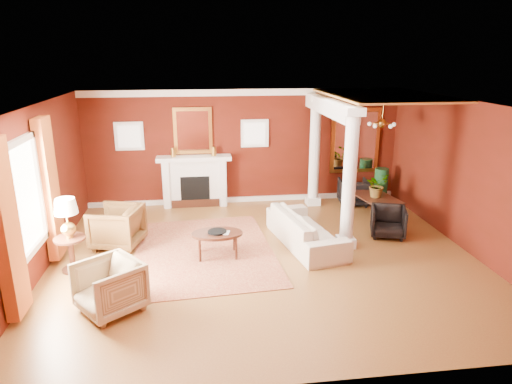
{
  "coord_description": "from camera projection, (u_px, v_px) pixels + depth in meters",
  "views": [
    {
      "loc": [
        -1.19,
        -7.9,
        3.78
      ],
      "look_at": [
        -0.1,
        0.55,
        1.15
      ],
      "focal_mm": 32.0,
      "sensor_mm": 36.0,
      "label": 1
    }
  ],
  "objects": [
    {
      "name": "potted_plant",
      "position": [
        378.0,
        176.0,
        10.64
      ],
      "size": [
        0.7,
        0.73,
        0.45
      ],
      "primitive_type": "imported",
      "rotation": [
        0.0,
        0.0,
        0.42
      ],
      "color": "#26591E",
      "rests_on": "dining_table"
    },
    {
      "name": "room_shell",
      "position": [
        265.0,
        154.0,
        8.15
      ],
      "size": [
        8.04,
        7.04,
        2.92
      ],
      "color": "#52140B",
      "rests_on": "ground"
    },
    {
      "name": "crown_trim",
      "position": [
        245.0,
        92.0,
        11.19
      ],
      "size": [
        8.0,
        0.08,
        0.16
      ],
      "primitive_type": "cube",
      "color": "white",
      "rests_on": "room_shell"
    },
    {
      "name": "coffee_book",
      "position": [
        221.0,
        228.0,
        8.6
      ],
      "size": [
        0.16,
        0.05,
        0.21
      ],
      "primitive_type": "imported",
      "rotation": [
        0.0,
        0.0,
        -0.21
      ],
      "color": "black",
      "rests_on": "coffee_table"
    },
    {
      "name": "header_beam",
      "position": [
        329.0,
        107.0,
        9.98
      ],
      "size": [
        0.3,
        3.2,
        0.32
      ],
      "primitive_type": "cube",
      "color": "white",
      "rests_on": "column_front"
    },
    {
      "name": "fireplace",
      "position": [
        195.0,
        181.0,
        11.54
      ],
      "size": [
        1.85,
        0.42,
        1.29
      ],
      "color": "white",
      "rests_on": "ground"
    },
    {
      "name": "armchair_leopard",
      "position": [
        117.0,
        225.0,
        9.12
      ],
      "size": [
        1.05,
        1.09,
        0.93
      ],
      "primitive_type": "imported",
      "rotation": [
        0.0,
        0.0,
        -1.83
      ],
      "color": "black",
      "rests_on": "ground"
    },
    {
      "name": "chandelier",
      "position": [
        382.0,
        123.0,
        10.15
      ],
      "size": [
        0.6,
        0.62,
        0.75
      ],
      "color": "gold",
      "rests_on": "room_shell"
    },
    {
      "name": "sofa",
      "position": [
        306.0,
        224.0,
        9.22
      ],
      "size": [
        1.08,
        2.38,
        0.9
      ],
      "primitive_type": "imported",
      "rotation": [
        0.0,
        0.0,
        1.76
      ],
      "color": "beige",
      "rests_on": "ground"
    },
    {
      "name": "armchair_stripe",
      "position": [
        109.0,
        285.0,
        6.83
      ],
      "size": [
        1.15,
        1.16,
        0.88
      ],
      "primitive_type": "imported",
      "rotation": [
        0.0,
        0.0,
        -0.91
      ],
      "color": "tan",
      "rests_on": "ground"
    },
    {
      "name": "base_trim",
      "position": [
        245.0,
        199.0,
        12.01
      ],
      "size": [
        8.0,
        0.08,
        0.12
      ],
      "primitive_type": "cube",
      "color": "white",
      "rests_on": "ground"
    },
    {
      "name": "amber_ceiling",
      "position": [
        383.0,
        95.0,
        9.91
      ],
      "size": [
        2.3,
        3.4,
        0.04
      ],
      "primitive_type": "cube",
      "color": "#D38C3E",
      "rests_on": "room_shell"
    },
    {
      "name": "dining_chair_near",
      "position": [
        388.0,
        220.0,
        9.66
      ],
      "size": [
        0.87,
        0.84,
        0.72
      ],
      "primitive_type": "imported",
      "rotation": [
        0.0,
        0.0,
        -0.32
      ],
      "color": "black",
      "rests_on": "ground"
    },
    {
      "name": "rug",
      "position": [
        204.0,
        251.0,
        9.0
      ],
      "size": [
        2.91,
        3.73,
        0.01
      ],
      "primitive_type": "cube",
      "rotation": [
        0.0,
        0.0,
        0.07
      ],
      "color": "maroon",
      "rests_on": "ground"
    },
    {
      "name": "dining_table",
      "position": [
        376.0,
        200.0,
        10.89
      ],
      "size": [
        0.72,
        1.46,
        0.78
      ],
      "primitive_type": "imported",
      "rotation": [
        0.0,
        0.0,
        1.74
      ],
      "color": "black",
      "rests_on": "ground"
    },
    {
      "name": "dining_mirror",
      "position": [
        355.0,
        141.0,
        11.92
      ],
      "size": [
        1.3,
        0.07,
        1.7
      ],
      "color": "gold",
      "rests_on": "room_shell"
    },
    {
      "name": "coffee_table",
      "position": [
        217.0,
        235.0,
        8.67
      ],
      "size": [
        0.97,
        0.97,
        0.49
      ],
      "rotation": [
        0.0,
        0.0,
        0.06
      ],
      "color": "black",
      "rests_on": "ground"
    },
    {
      "name": "flank_window_left",
      "position": [
        129.0,
        136.0,
        11.15
      ],
      "size": [
        0.7,
        0.07,
        0.7
      ],
      "color": "white",
      "rests_on": "room_shell"
    },
    {
      "name": "green_urn",
      "position": [
        380.0,
        190.0,
        11.77
      ],
      "size": [
        0.39,
        0.39,
        0.94
      ],
      "color": "#164522",
      "rests_on": "ground"
    },
    {
      "name": "overmantel_mirror",
      "position": [
        193.0,
        131.0,
        11.3
      ],
      "size": [
        0.95,
        0.07,
        1.15
      ],
      "color": "gold",
      "rests_on": "fireplace"
    },
    {
      "name": "dining_chair_far",
      "position": [
        353.0,
        191.0,
        11.69
      ],
      "size": [
        0.78,
        0.74,
        0.73
      ],
      "primitive_type": "imported",
      "rotation": [
        0.0,
        0.0,
        3.02
      ],
      "color": "black",
      "rests_on": "ground"
    },
    {
      "name": "left_window",
      "position": [
        30.0,
        206.0,
        7.28
      ],
      "size": [
        0.21,
        2.55,
        2.6
      ],
      "color": "white",
      "rests_on": "room_shell"
    },
    {
      "name": "column_front",
      "position": [
        350.0,
        179.0,
        8.82
      ],
      "size": [
        0.36,
        0.36,
        2.8
      ],
      "color": "white",
      "rests_on": "ground"
    },
    {
      "name": "flank_window_right",
      "position": [
        255.0,
        133.0,
        11.53
      ],
      "size": [
        0.7,
        0.07,
        0.7
      ],
      "color": "white",
      "rests_on": "room_shell"
    },
    {
      "name": "ground",
      "position": [
        265.0,
        257.0,
        8.75
      ],
      "size": [
        8.0,
        8.0,
        0.0
      ],
      "primitive_type": "plane",
      "color": "brown",
      "rests_on": "ground"
    },
    {
      "name": "side_table",
      "position": [
        68.0,
        224.0,
        7.97
      ],
      "size": [
        0.54,
        0.54,
        1.36
      ],
      "rotation": [
        0.0,
        0.0,
        0.43
      ],
      "color": "black",
      "rests_on": "ground"
    },
    {
      "name": "column_back",
      "position": [
        315.0,
        150.0,
        11.38
      ],
      "size": [
        0.36,
        0.36,
        2.8
      ],
      "color": "white",
      "rests_on": "ground"
    }
  ]
}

